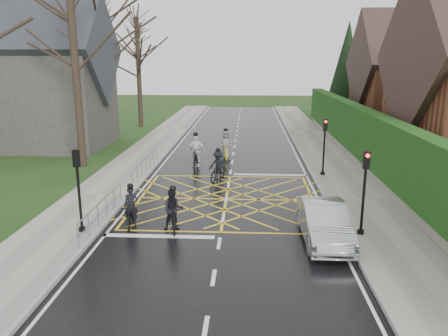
# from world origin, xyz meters

# --- Properties ---
(ground) EXTENTS (120.00, 120.00, 0.00)m
(ground) POSITION_xyz_m (0.00, 0.00, 0.00)
(ground) COLOR black
(ground) RESTS_ON ground
(road) EXTENTS (9.00, 80.00, 0.01)m
(road) POSITION_xyz_m (0.00, 0.00, 0.01)
(road) COLOR black
(road) RESTS_ON ground
(sidewalk_right) EXTENTS (3.00, 80.00, 0.15)m
(sidewalk_right) POSITION_xyz_m (6.00, 0.00, 0.07)
(sidewalk_right) COLOR gray
(sidewalk_right) RESTS_ON ground
(sidewalk_left) EXTENTS (3.00, 80.00, 0.15)m
(sidewalk_left) POSITION_xyz_m (-6.00, 0.00, 0.07)
(sidewalk_left) COLOR gray
(sidewalk_left) RESTS_ON ground
(stone_wall) EXTENTS (0.50, 38.00, 0.70)m
(stone_wall) POSITION_xyz_m (7.75, 6.00, 0.35)
(stone_wall) COLOR slate
(stone_wall) RESTS_ON ground
(hedge) EXTENTS (0.90, 38.00, 2.80)m
(hedge) POSITION_xyz_m (7.75, 6.00, 2.10)
(hedge) COLOR #1A3E10
(hedge) RESTS_ON stone_wall
(house_far) EXTENTS (9.80, 8.80, 10.30)m
(house_far) POSITION_xyz_m (14.75, 18.00, 4.36)
(house_far) COLOR brown
(house_far) RESTS_ON ground
(conifer) EXTENTS (4.60, 4.60, 10.00)m
(conifer) POSITION_xyz_m (10.75, 26.00, 4.99)
(conifer) COLOR black
(conifer) RESTS_ON ground
(church) EXTENTS (8.80, 7.80, 11.00)m
(church) POSITION_xyz_m (-13.54, 12.00, 4.93)
(church) COLOR #2D2B28
(church) RESTS_ON ground
(tree_near) EXTENTS (9.24, 9.24, 11.44)m
(tree_near) POSITION_xyz_m (-9.00, 6.00, 7.91)
(tree_near) COLOR black
(tree_near) RESTS_ON ground
(tree_mid) EXTENTS (10.08, 10.08, 12.48)m
(tree_mid) POSITION_xyz_m (-10.00, 14.00, 8.63)
(tree_mid) COLOR black
(tree_mid) RESTS_ON ground
(tree_far) EXTENTS (8.40, 8.40, 10.40)m
(tree_far) POSITION_xyz_m (-9.30, 22.00, 7.19)
(tree_far) COLOR black
(tree_far) RESTS_ON ground
(railing_south) EXTENTS (0.05, 5.04, 1.03)m
(railing_south) POSITION_xyz_m (-4.65, -3.50, 0.78)
(railing_south) COLOR slate
(railing_south) RESTS_ON ground
(railing_north) EXTENTS (0.05, 6.04, 1.03)m
(railing_north) POSITION_xyz_m (-4.65, 4.00, 0.79)
(railing_north) COLOR slate
(railing_north) RESTS_ON ground
(traffic_light_ne) EXTENTS (0.24, 0.31, 3.21)m
(traffic_light_ne) POSITION_xyz_m (5.10, 4.20, 1.66)
(traffic_light_ne) COLOR black
(traffic_light_ne) RESTS_ON ground
(traffic_light_se) EXTENTS (0.24, 0.31, 3.21)m
(traffic_light_se) POSITION_xyz_m (5.10, -4.20, 1.66)
(traffic_light_se) COLOR black
(traffic_light_se) RESTS_ON ground
(traffic_light_sw) EXTENTS (0.24, 0.31, 3.21)m
(traffic_light_sw) POSITION_xyz_m (-5.10, -4.50, 1.66)
(traffic_light_sw) COLOR black
(traffic_light_sw) RESTS_ON ground
(cyclist_rear) EXTENTS (0.83, 1.80, 1.69)m
(cyclist_rear) POSITION_xyz_m (-3.53, -3.47, 0.55)
(cyclist_rear) COLOR black
(cyclist_rear) RESTS_ON ground
(cyclist_back) EXTENTS (0.90, 1.83, 1.76)m
(cyclist_back) POSITION_xyz_m (-1.80, -3.90, 0.67)
(cyclist_back) COLOR black
(cyclist_back) RESTS_ON ground
(cyclist_mid) EXTENTS (1.20, 1.91, 1.76)m
(cyclist_mid) POSITION_xyz_m (-0.60, 3.26, 0.64)
(cyclist_mid) COLOR black
(cyclist_mid) RESTS_ON ground
(cyclist_front) EXTENTS (1.13, 2.10, 2.10)m
(cyclist_front) POSITION_xyz_m (-2.14, 6.24, 0.78)
(cyclist_front) COLOR black
(cyclist_front) RESTS_ON ground
(cyclist_lead) EXTENTS (1.01, 2.16, 2.02)m
(cyclist_lead) POSITION_xyz_m (-0.46, 8.41, 0.70)
(cyclist_lead) COLOR yellow
(cyclist_lead) RESTS_ON ground
(car) EXTENTS (1.55, 4.27, 1.40)m
(car) POSITION_xyz_m (3.70, -4.55, 0.70)
(car) COLOR #ABAEB2
(car) RESTS_ON ground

